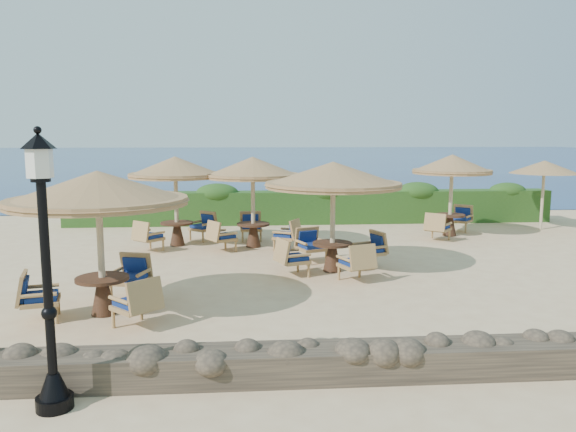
# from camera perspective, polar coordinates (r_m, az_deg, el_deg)

# --- Properties ---
(ground) EXTENTS (120.00, 120.00, 0.00)m
(ground) POSITION_cam_1_polar(r_m,az_deg,el_deg) (14.00, 5.95, -5.35)
(ground) COLOR #DABA8A
(ground) RESTS_ON ground
(sea) EXTENTS (160.00, 160.00, 0.00)m
(sea) POSITION_cam_1_polar(r_m,az_deg,el_deg) (83.48, -2.69, 6.03)
(sea) COLOR navy
(sea) RESTS_ON ground
(hedge) EXTENTS (18.00, 0.90, 1.20)m
(hedge) POSITION_cam_1_polar(r_m,az_deg,el_deg) (20.90, 2.45, 0.89)
(hedge) COLOR #1D4014
(hedge) RESTS_ON ground
(stone_wall) EXTENTS (15.00, 0.65, 0.44)m
(stone_wall) POSITION_cam_1_polar(r_m,az_deg,el_deg) (8.19, 13.95, -13.98)
(stone_wall) COLOR brown
(stone_wall) RESTS_ON ground
(lamp_post) EXTENTS (0.44, 0.44, 3.31)m
(lamp_post) POSITION_cam_1_polar(r_m,az_deg,el_deg) (7.19, -23.26, -6.39)
(lamp_post) COLOR black
(lamp_post) RESTS_ON ground
(extra_parasol) EXTENTS (2.30, 2.30, 2.41)m
(extra_parasol) POSITION_cam_1_polar(r_m,az_deg,el_deg) (21.26, 24.60, 4.53)
(extra_parasol) COLOR #C7B38C
(extra_parasol) RESTS_ON ground
(cafe_set_0) EXTENTS (3.24, 3.24, 2.65)m
(cafe_set_0) POSITION_cam_1_polar(r_m,az_deg,el_deg) (10.62, -18.68, 0.85)
(cafe_set_0) COLOR #C7B38C
(cafe_set_0) RESTS_ON ground
(cafe_set_1) EXTENTS (3.29, 3.29, 2.65)m
(cafe_set_1) POSITION_cam_1_polar(r_m,az_deg,el_deg) (13.39, 4.59, 2.44)
(cafe_set_1) COLOR #C7B38C
(cafe_set_1) RESTS_ON ground
(cafe_set_2) EXTENTS (2.76, 2.76, 2.65)m
(cafe_set_2) POSITION_cam_1_polar(r_m,az_deg,el_deg) (16.84, -11.35, 3.75)
(cafe_set_2) COLOR #C7B38C
(cafe_set_2) RESTS_ON ground
(cafe_set_3) EXTENTS (2.79, 2.80, 2.65)m
(cafe_set_3) POSITION_cam_1_polar(r_m,az_deg,el_deg) (16.33, -3.59, 3.41)
(cafe_set_3) COLOR #C7B38C
(cafe_set_3) RESTS_ON ground
(cafe_set_4) EXTENTS (2.55, 2.60, 2.65)m
(cafe_set_4) POSITION_cam_1_polar(r_m,az_deg,el_deg) (18.90, 16.29, 3.92)
(cafe_set_4) COLOR #C7B38C
(cafe_set_4) RESTS_ON ground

